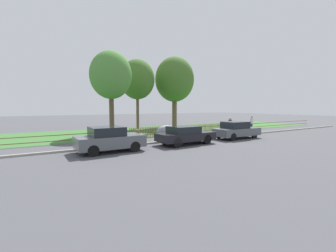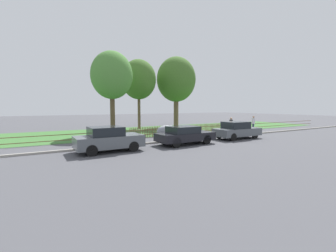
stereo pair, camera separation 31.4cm
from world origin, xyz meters
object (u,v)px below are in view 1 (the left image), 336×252
Objects in this scene: parked_car_black_saloon at (185,135)px; parked_car_navy_estate at (236,130)px; covered_motorcycle at (167,131)px; pedestrian_by_lamp at (252,122)px; tree_nearest_kerb at (111,75)px; pedestrian_near_fence at (230,125)px; parked_car_silver_hatchback at (109,139)px; tree_behind_motorcycle at (137,80)px; tree_mid_park at (175,80)px.

parked_car_navy_estate is at bearing -0.60° from parked_car_black_saloon.
pedestrian_by_lamp is (11.05, 0.64, 0.23)m from covered_motorcycle.
pedestrian_near_fence is (9.49, -5.88, -4.59)m from tree_nearest_kerb.
covered_motorcycle is (5.41, 2.56, -0.05)m from parked_car_silver_hatchback.
parked_car_black_saloon is 0.52× the size of tree_behind_motorcycle.
pedestrian_near_fence is (6.82, 2.34, 0.25)m from parked_car_black_saloon.
tree_nearest_kerb is at bearing -155.00° from pedestrian_near_fence.
tree_behind_motorcycle is (6.87, 11.79, 5.03)m from parked_car_silver_hatchback.
tree_nearest_kerb is at bearing 106.00° from parked_car_black_saloon.
tree_mid_park is at bearing 59.41° from covered_motorcycle.
pedestrian_near_fence is at bearing 53.99° from parked_car_navy_estate.
tree_behind_motorcycle is at bearing -93.71° from pedestrian_by_lamp.
tree_nearest_kerb reaches higher than parked_car_silver_hatchback.
pedestrian_near_fence is at bearing -89.58° from tree_mid_park.
parked_car_black_saloon is 11.67m from pedestrian_by_lamp.
tree_nearest_kerb is (2.61, 8.05, 4.77)m from parked_car_silver_hatchback.
covered_motorcycle is 12.53m from tree_mid_park.
tree_mid_park is at bearing 21.47° from tree_nearest_kerb.
covered_motorcycle is (-5.10, 2.61, -0.02)m from parked_car_navy_estate.
tree_behind_motorcycle is 13.75m from pedestrian_by_lamp.
parked_car_black_saloon is at bearing -72.01° from tree_nearest_kerb.
tree_behind_motorcycle reaches higher than covered_motorcycle.
tree_behind_motorcycle reaches higher than parked_car_silver_hatchback.
covered_motorcycle is 10.63m from tree_behind_motorcycle.
pedestrian_near_fence is at bearing -38.55° from pedestrian_by_lamp.
pedestrian_near_fence reaches higher than parked_car_silver_hatchback.
tree_behind_motorcycle reaches higher than tree_nearest_kerb.
pedestrian_by_lamp reaches higher than parked_car_navy_estate.
pedestrian_near_fence reaches higher than parked_car_black_saloon.
tree_mid_park is 5.53× the size of pedestrian_by_lamp.
parked_car_navy_estate is 13.37m from tree_behind_motorcycle.
parked_car_navy_estate is (5.22, 0.13, 0.04)m from parked_car_black_saloon.
tree_nearest_kerb is 15.37m from pedestrian_by_lamp.
tree_behind_motorcycle is at bearing 179.61° from tree_mid_park.
tree_mid_park reaches higher than pedestrian_near_fence.
parked_car_black_saloon is (5.28, -0.17, -0.07)m from parked_car_silver_hatchback.
parked_car_black_saloon is 0.47× the size of tree_mid_park.
parked_car_navy_estate reaches higher than covered_motorcycle.
tree_mid_park is (5.16, -0.03, 0.29)m from tree_behind_motorcycle.
parked_car_black_saloon is at bearing -119.51° from tree_mid_park.
tree_mid_park reaches higher than tree_nearest_kerb.
pedestrian_near_fence is (1.59, 2.21, 0.21)m from parked_car_navy_estate.
parked_car_navy_estate is (10.51, -0.05, -0.03)m from parked_car_silver_hatchback.
parked_car_silver_hatchback is at bearing -107.99° from tree_nearest_kerb.
tree_nearest_kerb reaches higher than pedestrian_by_lamp.
tree_nearest_kerb reaches higher than parked_car_black_saloon.
parked_car_black_saloon is 2.25× the size of covered_motorcycle.
pedestrian_near_fence reaches higher than covered_motorcycle.
parked_car_silver_hatchback is 14.54m from tree_behind_motorcycle.
parked_car_black_saloon is 5.23m from parked_car_navy_estate.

